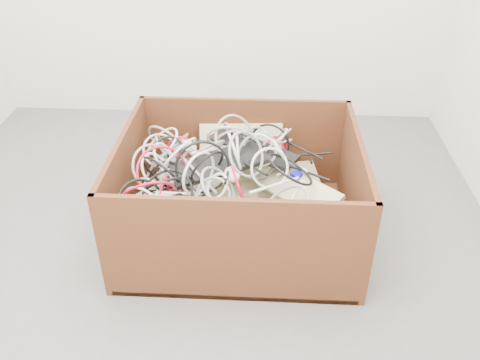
{
  "coord_description": "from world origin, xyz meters",
  "views": [
    {
      "loc": [
        0.33,
        -1.82,
        1.61
      ],
      "look_at": [
        0.22,
        0.16,
        0.3
      ],
      "focal_mm": 37.82,
      "sensor_mm": 36.0,
      "label": 1
    }
  ],
  "objects_px": {
    "power_strip_left": "(193,170)",
    "power_strip_right": "(184,204)",
    "cardboard_box": "(237,210)",
    "vga_plug": "(296,174)"
  },
  "relations": [
    {
      "from": "cardboard_box",
      "to": "vga_plug",
      "type": "distance_m",
      "value": 0.35
    },
    {
      "from": "cardboard_box",
      "to": "vga_plug",
      "type": "relative_size",
      "value": 24.37
    },
    {
      "from": "power_strip_right",
      "to": "power_strip_left",
      "type": "bearing_deg",
      "value": 99.03
    },
    {
      "from": "cardboard_box",
      "to": "power_strip_right",
      "type": "distance_m",
      "value": 0.39
    },
    {
      "from": "cardboard_box",
      "to": "vga_plug",
      "type": "xyz_separation_m",
      "value": [
        0.28,
        0.0,
        0.21
      ]
    },
    {
      "from": "power_strip_left",
      "to": "power_strip_right",
      "type": "xyz_separation_m",
      "value": [
        -0.0,
        -0.28,
        0.01
      ]
    },
    {
      "from": "power_strip_left",
      "to": "vga_plug",
      "type": "height_order",
      "value": "power_strip_left"
    },
    {
      "from": "power_strip_left",
      "to": "power_strip_right",
      "type": "distance_m",
      "value": 0.28
    },
    {
      "from": "cardboard_box",
      "to": "power_strip_left",
      "type": "height_order",
      "value": "cardboard_box"
    },
    {
      "from": "power_strip_left",
      "to": "vga_plug",
      "type": "bearing_deg",
      "value": -37.68
    }
  ]
}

